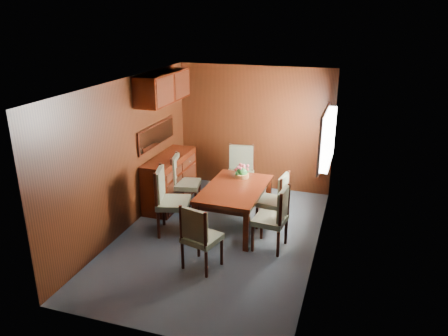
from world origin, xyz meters
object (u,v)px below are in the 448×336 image
(dining_table, at_px, (235,193))
(flower_centerpiece, at_px, (242,171))
(chair_left_near, at_px, (168,197))
(chair_head, at_px, (199,234))
(chair_right_near, at_px, (275,215))
(sideboard, at_px, (170,180))

(dining_table, relative_size, flower_centerpiece, 5.79)
(chair_left_near, xyz_separation_m, chair_head, (0.84, -0.86, -0.07))
(chair_right_near, bearing_deg, flower_centerpiece, 44.64)
(sideboard, bearing_deg, chair_right_near, -25.80)
(sideboard, distance_m, flower_centerpiece, 1.43)
(sideboard, height_order, dining_table, sideboard)
(dining_table, bearing_deg, chair_head, -92.83)
(sideboard, relative_size, chair_right_near, 1.42)
(dining_table, xyz_separation_m, chair_right_near, (0.76, -0.50, -0.05))
(sideboard, height_order, chair_right_near, chair_right_near)
(sideboard, xyz_separation_m, chair_right_near, (2.15, -1.04, 0.10))
(sideboard, xyz_separation_m, dining_table, (1.39, -0.54, 0.14))
(chair_left_near, xyz_separation_m, chair_right_near, (1.71, -0.00, -0.05))
(flower_centerpiece, bearing_deg, chair_right_near, -50.88)
(chair_right_near, bearing_deg, chair_left_near, 95.38)
(chair_left_near, xyz_separation_m, flower_centerpiece, (0.93, 0.95, 0.21))
(flower_centerpiece, bearing_deg, sideboard, 176.44)
(sideboard, bearing_deg, dining_table, -21.28)
(chair_left_near, distance_m, flower_centerpiece, 1.35)
(chair_left_near, relative_size, chair_right_near, 1.10)
(dining_table, height_order, chair_right_near, chair_right_near)
(chair_right_near, bearing_deg, chair_head, 140.20)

